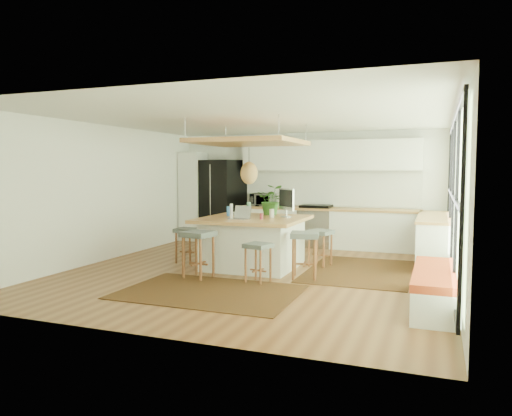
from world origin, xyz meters
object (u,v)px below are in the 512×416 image
at_px(stool_right_back, 320,247).
at_px(stool_left_side, 187,245).
at_px(stool_near_left, 198,257).
at_px(laptop, 239,213).
at_px(island, 254,242).
at_px(stool_right_front, 305,257).
at_px(fridge, 222,205).
at_px(stool_near_right, 258,261).
at_px(monitor, 286,203).
at_px(island_plant, 271,203).
at_px(microwave, 263,198).

height_order(stool_right_back, stool_left_side, stool_right_back).
relative_size(stool_near_left, laptop, 2.16).
bearing_deg(island, stool_right_front, -27.33).
bearing_deg(stool_right_front, fridge, 132.36).
xyz_separation_m(stool_near_right, monitor, (0.04, 1.39, 0.83)).
height_order(stool_right_back, island_plant, island_plant).
bearing_deg(stool_right_front, stool_right_back, 89.47).
xyz_separation_m(stool_near_right, stool_left_side, (-1.89, 1.09, 0.00)).
xyz_separation_m(stool_near_left, microwave, (-0.27, 3.92, 0.76)).
xyz_separation_m(stool_near_left, stool_near_right, (1.05, 0.04, 0.00)).
height_order(stool_right_front, microwave, microwave).
height_order(stool_near_left, stool_right_front, stool_near_left).
bearing_deg(island, monitor, 23.13).
xyz_separation_m(stool_right_back, stool_left_side, (-2.52, -0.58, 0.00)).
bearing_deg(laptop, fridge, 131.15).
distance_m(island, microwave, 2.92).
bearing_deg(stool_left_side, stool_near_right, -29.96).
bearing_deg(stool_right_back, stool_near_left, -134.51).
height_order(stool_near_left, stool_right_back, stool_near_left).
height_order(stool_right_front, monitor, monitor).
bearing_deg(stool_near_right, stool_near_left, -177.75).
height_order(island, stool_right_front, island).
bearing_deg(island_plant, fridge, 133.52).
bearing_deg(monitor, stool_right_front, -8.62).
height_order(stool_near_right, stool_right_back, stool_right_back).
bearing_deg(stool_near_left, laptop, 61.64).
relative_size(stool_right_back, monitor, 1.16).
distance_m(stool_near_left, monitor, 1.98).
relative_size(island, monitor, 3.15).
bearing_deg(stool_right_back, laptop, -143.42).
distance_m(stool_near_right, stool_left_side, 2.18).
height_order(island, laptop, laptop).
bearing_deg(monitor, laptop, -89.28).
bearing_deg(stool_near_right, island, 114.27).
height_order(stool_near_left, stool_left_side, stool_near_left).
xyz_separation_m(microwave, island_plant, (0.95, -2.15, 0.04)).
bearing_deg(laptop, stool_right_front, 3.89).
bearing_deg(monitor, island, -110.32).
relative_size(fridge, island_plant, 3.47).
distance_m(island, laptop, 0.73).
relative_size(stool_near_right, microwave, 1.12).
bearing_deg(stool_near_right, fridge, 121.98).
distance_m(stool_right_front, laptop, 1.44).
xyz_separation_m(stool_left_side, laptop, (1.25, -0.36, 0.70)).
bearing_deg(stool_near_right, monitor, 88.23).
bearing_deg(island_plant, microwave, 113.94).
height_order(fridge, stool_right_back, fridge).
bearing_deg(stool_right_front, microwave, 120.28).
bearing_deg(laptop, stool_near_right, -37.44).
height_order(monitor, microwave, monitor).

